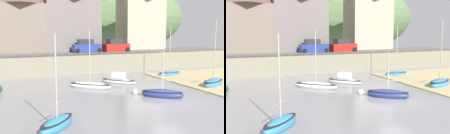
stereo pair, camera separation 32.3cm
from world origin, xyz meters
The scene contains 15 objects.
quay_seawall centered at (0.00, 17.50, 1.36)m, with size 48.00×9.40×2.40m.
hillside_backdrop centered at (-0.65, 55.20, 9.34)m, with size 80.00×44.00×26.69m.
waterfront_building_left centered at (-9.02, 25.20, 6.94)m, with size 9.25×6.04×8.94m.
waterfront_building_centre centered at (-1.41, 25.20, 7.65)m, with size 8.59×6.08×10.35m.
waterfront_building_right centered at (11.08, 25.20, 8.02)m, with size 7.71×5.26×11.05m.
church_with_spire centered at (12.73, 29.20, 9.86)m, with size 3.00×3.00×14.50m.
sailboat_nearest_shore centered at (7.36, 10.70, 0.29)m, with size 3.16×1.10×6.22m.
rowboat_small_beached centered at (-0.51, 8.72, 0.31)m, with size 3.50×3.67×1.29m.
sailboat_tall_mast centered at (-9.37, -2.50, 0.31)m, with size 2.85×3.00×5.62m.
dinghy_open_wooden centered at (7.68, 3.53, 0.33)m, with size 3.91×2.78×6.84m.
sailboat_white_hull centered at (-4.12, 7.50, 0.26)m, with size 4.02×3.73×5.86m.
sailboat_blue_trim centered at (0.35, 1.60, 0.28)m, with size 3.50×3.22×4.08m.
parked_car_near_slipway centered at (-0.28, 20.70, 3.20)m, with size 4.12×1.82×1.95m.
parked_car_by_wall centered at (4.36, 20.70, 3.20)m, with size 4.27×2.17×1.95m.
mooring_buoy centered at (-1.24, 3.49, 0.17)m, with size 0.57×0.57×0.57m.
Camera 1 is at (-12.26, -17.46, 5.56)m, focal length 43.63 mm.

